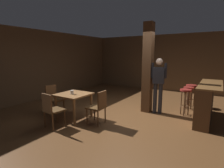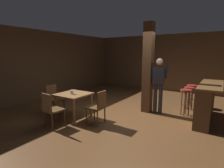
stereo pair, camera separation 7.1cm
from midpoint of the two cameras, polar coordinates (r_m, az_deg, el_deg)
ground_plane at (r=5.33m, az=4.94°, el=-10.51°), size 10.80×10.80×0.00m
wall_back at (r=9.24m, az=18.28°, el=6.54°), size 8.00×0.10×2.80m
wall_left at (r=7.72m, az=-22.31°, el=5.76°), size 0.10×9.00×2.80m
pillar at (r=5.60m, az=12.02°, el=5.01°), size 0.28×0.28×2.80m
dining_table at (r=5.13m, az=-12.06°, el=-4.56°), size 0.85×0.85×0.73m
chair_east at (r=4.63m, az=-4.15°, el=-7.06°), size 0.44×0.44×0.89m
chair_west at (r=5.71m, az=-18.12°, el=-4.27°), size 0.43×0.43×0.89m
chair_south at (r=4.63m, az=-18.82°, el=-7.59°), size 0.46×0.46×0.89m
napkin_cup at (r=5.03m, az=-12.58°, el=-2.60°), size 0.09×0.09×0.11m
standing_person at (r=5.53m, az=15.32°, el=0.66°), size 0.47×0.26×1.72m
bar_counter at (r=5.56m, az=28.62°, el=-5.10°), size 0.56×1.92×1.04m
bar_stool_near at (r=5.72m, az=23.26°, el=-3.72°), size 0.33×0.33×0.80m
bar_stool_mid at (r=6.41m, az=24.16°, el=-2.69°), size 0.33×0.33×0.75m
bar_stool_far at (r=6.84m, az=24.93°, el=-1.85°), size 0.36×0.36×0.76m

